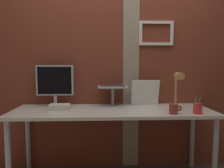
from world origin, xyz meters
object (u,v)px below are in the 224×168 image
object	(u,v)px
monitor	(55,83)
whiteboard_panel	(145,93)
coffee_mug	(174,109)
laptop	(112,82)
pen_cup	(198,108)
desk_lamp	(178,87)

from	to	relation	value
monitor	whiteboard_panel	bearing A→B (deg)	2.44
coffee_mug	laptop	bearing A→B (deg)	137.53
whiteboard_panel	coffee_mug	bearing A→B (deg)	-69.62
whiteboard_panel	pen_cup	xyz separation A→B (m)	(0.40, -0.47, -0.09)
monitor	desk_lamp	bearing A→B (deg)	-11.56
whiteboard_panel	desk_lamp	size ratio (longest dim) A/B	0.82
whiteboard_panel	coffee_mug	size ratio (longest dim) A/B	2.62
laptop	desk_lamp	world-z (taller)	laptop
laptop	monitor	bearing A→B (deg)	-173.90
monitor	whiteboard_panel	size ratio (longest dim) A/B	1.45
desk_lamp	pen_cup	bearing A→B (deg)	-51.88
desk_lamp	pen_cup	distance (m)	0.29
laptop	desk_lamp	xyz separation A→B (m)	(0.63, -0.32, -0.03)
whiteboard_panel	desk_lamp	xyz separation A→B (m)	(0.27, -0.30, 0.10)
laptop	whiteboard_panel	bearing A→B (deg)	-3.84
monitor	pen_cup	distance (m)	1.47
whiteboard_panel	monitor	bearing A→B (deg)	-177.56
laptop	pen_cup	bearing A→B (deg)	-32.87
desk_lamp	pen_cup	size ratio (longest dim) A/B	2.19
laptop	coffee_mug	xyz separation A→B (m)	(0.54, -0.50, -0.22)
desk_lamp	monitor	bearing A→B (deg)	168.44
whiteboard_panel	pen_cup	distance (m)	0.62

